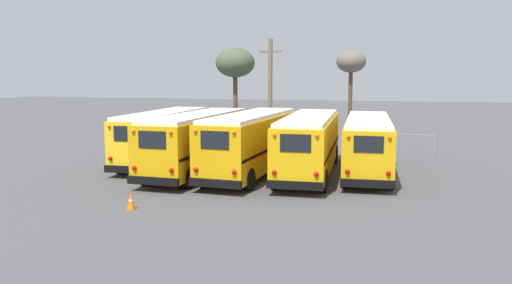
% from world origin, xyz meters
% --- Properties ---
extents(ground_plane, '(160.00, 160.00, 0.00)m').
position_xyz_m(ground_plane, '(0.00, 0.00, 0.00)').
color(ground_plane, '#4C4C4F').
extents(school_bus_0, '(2.78, 9.97, 3.13)m').
position_xyz_m(school_bus_0, '(-5.99, 1.00, 1.70)').
color(school_bus_0, yellow).
rests_on(school_bus_0, ground).
extents(school_bus_1, '(2.83, 10.57, 3.22)m').
position_xyz_m(school_bus_1, '(-3.00, -1.09, 1.76)').
color(school_bus_1, '#E5A00C').
rests_on(school_bus_1, ground).
extents(school_bus_2, '(3.05, 10.31, 3.28)m').
position_xyz_m(school_bus_2, '(-0.00, -0.94, 1.79)').
color(school_bus_2, '#E5A00C').
rests_on(school_bus_2, ground).
extents(school_bus_3, '(2.95, 10.70, 3.18)m').
position_xyz_m(school_bus_3, '(3.00, -0.26, 1.74)').
color(school_bus_3, '#EAAA0F').
rests_on(school_bus_3, ground).
extents(school_bus_4, '(2.90, 10.54, 3.03)m').
position_xyz_m(school_bus_4, '(5.99, 1.05, 1.65)').
color(school_bus_4, '#EAAA0F').
rests_on(school_bus_4, ground).
extents(utility_pole, '(1.80, 0.35, 8.08)m').
position_xyz_m(utility_pole, '(-2.02, 11.72, 4.15)').
color(utility_pole, '#75604C').
rests_on(utility_pole, ground).
extents(bare_tree_0, '(3.38, 3.38, 7.63)m').
position_xyz_m(bare_tree_0, '(-5.91, 15.01, 6.26)').
color(bare_tree_0, brown).
rests_on(bare_tree_0, ground).
extents(bare_tree_1, '(2.73, 2.73, 7.58)m').
position_xyz_m(bare_tree_1, '(3.46, 20.99, 6.37)').
color(bare_tree_1, brown).
rests_on(bare_tree_1, ground).
extents(fence_line, '(20.04, 0.06, 1.42)m').
position_xyz_m(fence_line, '(-0.00, 7.91, 0.99)').
color(fence_line, '#939399').
rests_on(fence_line, ground).
extents(traffic_cone, '(0.36, 0.36, 0.67)m').
position_xyz_m(traffic_cone, '(-2.73, -9.02, 0.33)').
color(traffic_cone, orange).
rests_on(traffic_cone, ground).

